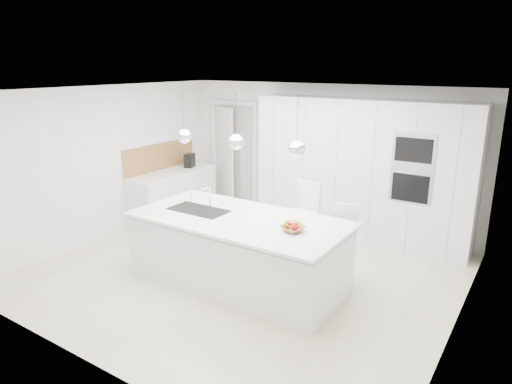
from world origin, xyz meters
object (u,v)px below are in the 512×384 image
Objects in this scene: bar_stool_left at (303,225)px; bar_stool_right at (340,245)px; island_base at (237,252)px; espresso_machine at (190,160)px; fruit_bowl at (293,229)px.

bar_stool_left is 0.72m from bar_stool_right.
island_base is 3.26m from espresso_machine.
fruit_bowl is 0.94m from bar_stool_right.
bar_stool_right is (0.68, -0.24, -0.07)m from bar_stool_left.
espresso_machine is 0.22× the size of bar_stool_left.
bar_stool_right reaches higher than fruit_bowl.
island_base is 2.68× the size of bar_stool_right.
fruit_bowl is at bearing -130.06° from bar_stool_right.
fruit_bowl is 1.08× the size of espresso_machine.
bar_stool_left is at bearing 110.75° from fruit_bowl.
bar_stool_right is at bearing -39.03° from espresso_machine.
bar_stool_right is (3.65, -1.19, -0.51)m from espresso_machine.
espresso_machine is 0.25× the size of bar_stool_right.
bar_stool_left is (2.97, -0.95, -0.43)m from espresso_machine.
bar_stool_right is at bearing -13.67° from bar_stool_left.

